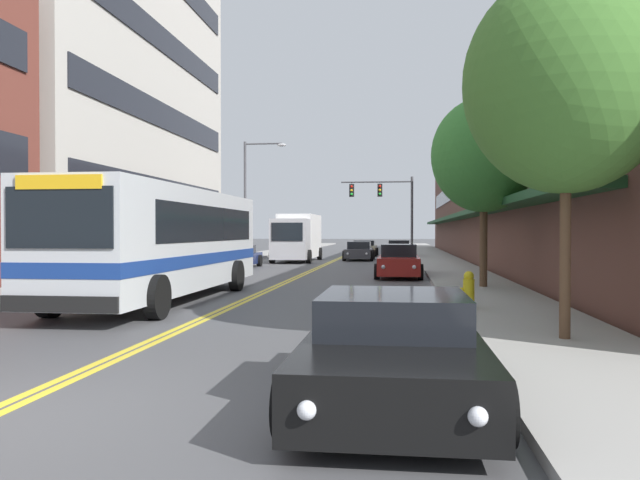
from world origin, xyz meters
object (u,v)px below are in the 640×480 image
Objects in this scene: car_red_parked_right_far at (399,262)px; street_tree_right_near at (566,82)px; car_champagne_parked_right_mid at (399,249)px; street_lamp_left_far at (251,190)px; car_navy_parked_left_mid at (237,257)px; car_dark_grey_moving_lead at (359,251)px; car_black_parked_right_foreground at (394,352)px; car_beige_moving_second at (364,248)px; traffic_signal_mast at (387,201)px; box_truck at (297,237)px; fire_hydrant at (469,290)px; car_slate_blue_parked_left_far at (201,263)px; city_bus at (166,238)px; street_tree_right_mid at (484,155)px.

car_red_parked_right_far is 16.60m from street_tree_right_near.
car_champagne_parked_right_mid is 13.33m from street_lamp_left_far.
car_navy_parked_left_mid is 11.35m from car_dark_grey_moving_lead.
car_beige_moving_second reaches higher than car_black_parked_right_foreground.
street_tree_right_near is at bearing -80.04° from car_red_parked_right_far.
traffic_signal_mast is 34.14m from street_tree_right_near.
box_truck is (2.03, 7.53, 1.02)m from car_navy_parked_left_mid.
traffic_signal_mast is (-0.86, 37.71, 3.57)m from car_black_parked_right_foreground.
car_black_parked_right_foreground reaches higher than fire_hydrant.
car_black_parked_right_foreground is at bearing -78.77° from box_truck.
street_lamp_left_far is at bearing 128.89° from car_red_parked_right_far.
box_truck is (2.03, 13.62, 1.02)m from car_slate_blue_parked_left_far.
street_tree_right_near is at bearing -66.30° from street_lamp_left_far.
car_champagne_parked_right_mid reaches higher than fire_hydrant.
car_beige_moving_second is 35.22m from fire_hydrant.
car_red_parked_right_far is 18.38m from traffic_signal_mast.
city_bus is 11.87m from car_red_parked_right_far.
car_beige_moving_second is 6.49m from traffic_signal_mast.
car_dark_grey_moving_lead reaches higher than car_slate_blue_parked_left_far.
street_lamp_left_far is (-9.16, 31.08, 4.00)m from car_black_parked_right_foreground.
car_slate_blue_parked_left_far is at bearing -87.18° from street_lamp_left_far.
street_tree_right_mid reaches higher than box_truck.
street_tree_right_mid reaches higher than car_slate_blue_parked_left_far.
box_truck is (-6.55, 32.97, 1.01)m from car_black_parked_right_foreground.
car_slate_blue_parked_left_far is 24.17m from car_beige_moving_second.
fire_hydrant is at bearing -64.98° from street_lamp_left_far.
street_lamp_left_far is 1.23× the size of street_tree_right_near.
car_slate_blue_parked_left_far is at bearing 153.78° from street_tree_right_mid.
car_red_parked_right_far is 15.16m from street_lamp_left_far.
car_black_parked_right_foreground is 0.72× the size of street_tree_right_mid.
car_slate_blue_parked_left_far is 0.64× the size of box_truck.
car_navy_parked_left_mid is 1.14× the size of car_dark_grey_moving_lead.
car_red_parked_right_far is at bearing -63.64° from box_truck.
car_dark_grey_moving_lead is 0.88× the size of car_beige_moving_second.
car_red_parked_right_far reaches higher than car_slate_blue_parked_left_far.
street_tree_right_near is 1.00× the size of street_tree_right_mid.
fire_hydrant is (4.34, -27.26, -0.01)m from car_dark_grey_moving_lead.
street_tree_right_mid is at bearing -83.95° from car_champagne_parked_right_mid.
street_lamp_left_far is at bearing -136.15° from car_champagne_parked_right_mid.
car_black_parked_right_foreground is (6.51, -9.85, -1.18)m from city_bus.
car_dark_grey_moving_lead is (3.85, 25.27, -1.16)m from city_bus.
fire_hydrant is at bearing -13.64° from city_bus.
car_navy_parked_left_mid is at bearing 146.27° from car_red_parked_right_far.
box_truck is at bearing -151.14° from car_dark_grey_moving_lead.
car_navy_parked_left_mid is 1.01× the size of car_red_parked_right_far.
car_beige_moving_second is (-0.07, 7.69, -0.00)m from car_dark_grey_moving_lead.
car_red_parked_right_far is 7.56m from street_tree_right_mid.
car_slate_blue_parked_left_far is 0.76× the size of street_tree_right_mid.
street_tree_right_near is (2.83, 3.77, 3.87)m from car_black_parked_right_foreground.
traffic_signal_mast is at bearing 92.83° from car_red_parked_right_far.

